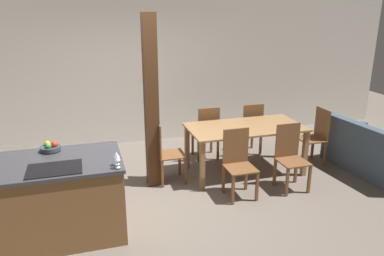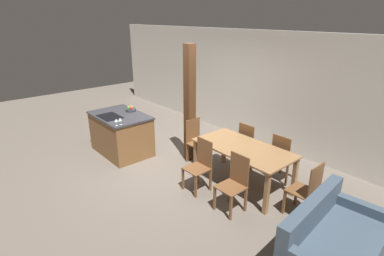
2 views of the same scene
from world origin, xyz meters
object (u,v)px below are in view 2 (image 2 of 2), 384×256
Objects in this scene: wine_glass_near at (116,120)px; dining_chair_near_right at (234,182)px; kitchen_island at (121,134)px; wine_glass_middle at (120,120)px; dining_chair_far_left at (249,144)px; dining_table at (243,152)px; dining_chair_foot_end at (307,190)px; couch at (333,245)px; dining_chair_head_end at (196,140)px; timber_post at (190,105)px; fruit_bowl at (131,109)px; dining_chair_near_left at (200,164)px; dining_chair_far_right at (283,158)px.

dining_chair_near_right is at bearing 15.88° from wine_glass_near.
wine_glass_middle is at bearing -26.43° from kitchen_island.
dining_table is at bearing 120.72° from dining_chair_far_left.
dining_chair_far_left is 1.00× the size of dining_chair_foot_end.
wine_glass_middle is at bearing 94.61° from couch.
dining_chair_head_end is 0.78m from timber_post.
wine_glass_middle is at bearing -165.91° from dining_chair_near_right.
dining_chair_near_right reaches higher than dining_table.
wine_glass_middle is at bearing 49.65° from dining_chair_far_left.
kitchen_island is 6.08× the size of fruit_bowl.
wine_glass_near is at bearing -157.19° from dining_chair_near_left.
dining_chair_foot_end is (0.88, -0.69, 0.00)m from dining_chair_far_right.
dining_chair_head_end is (-1.69, 0.69, 0.00)m from dining_chair_near_right.
dining_chair_near_left is 1.60m from dining_chair_far_right.
dining_table is 0.82m from dining_chair_far_left.
fruit_bowl is 3.26m from dining_chair_near_right.
fruit_bowl is 2.92m from dining_table.
timber_post is (0.63, 1.31, 0.20)m from wine_glass_middle.
dining_chair_foot_end is at bearing 13.93° from kitchen_island.
fruit_bowl reaches higher than dining_chair_near_left.
dining_chair_near_right is (3.23, -0.01, -0.48)m from fruit_bowl.
timber_post is (-1.89, 0.67, 0.76)m from dining_chair_near_right.
dining_table is at bearing 31.99° from wine_glass_middle.
wine_glass_middle is at bearing -42.37° from fruit_bowl.
dining_chair_head_end is at bearing 59.50° from wine_glass_near.
dining_chair_far_right is at bearing 90.00° from dining_chair_near_right.
timber_post is (-2.77, -0.01, 0.76)m from dining_chair_foot_end.
dining_table is 1.91× the size of dining_chair_near_left.
couch is at bearing 2.86° from dining_chair_near_right.
couch is (4.77, 0.40, -0.18)m from kitchen_island.
wine_glass_near reaches higher than couch.
dining_chair_near_right is 2.15m from timber_post.
dining_table is 1.07× the size of couch.
dining_chair_near_right reaches higher than kitchen_island.
dining_chair_near_right is at bearing 14.09° from wine_glass_middle.
wine_glass_near is 0.08× the size of dining_table.
dining_chair_far_right is at bearing -128.04° from dining_chair_foot_end.
timber_post is (-1.48, -0.01, 0.58)m from dining_table.
dining_chair_near_left is at bearing 86.71° from couch.
dining_table is at bearing 13.46° from fruit_bowl.
wine_glass_near is 4.28m from couch.
wine_glass_near is (0.64, -0.40, 0.58)m from kitchen_island.
kitchen_island is 3.58m from dining_chair_far_right.
timber_post reaches higher than dining_chair_near_right.
dining_chair_near_right is 0.56× the size of couch.
fruit_bowl is at bearing 179.72° from dining_chair_near_left.
dining_chair_far_left is (2.35, 1.69, 0.03)m from kitchen_island.
couch is (2.43, 0.08, -0.21)m from dining_chair_near_left.
wine_glass_middle is 1.46m from timber_post.
timber_post is (-0.20, -0.01, 0.76)m from dining_chair_head_end.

